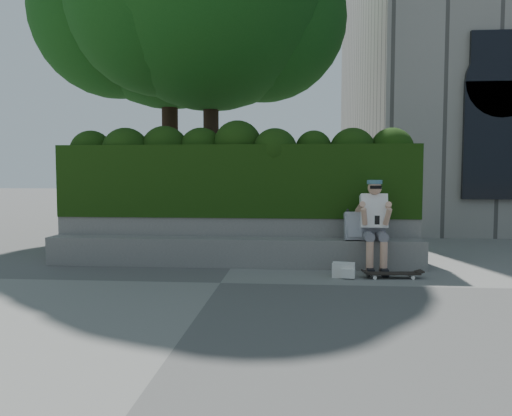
# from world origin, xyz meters

# --- Properties ---
(ground) EXTENTS (80.00, 80.00, 0.00)m
(ground) POSITION_xyz_m (0.00, 0.00, 0.00)
(ground) COLOR slate
(ground) RESTS_ON ground
(bench_ledge) EXTENTS (6.00, 0.45, 0.45)m
(bench_ledge) POSITION_xyz_m (0.00, 1.25, 0.23)
(bench_ledge) COLOR gray
(bench_ledge) RESTS_ON ground
(planter_wall) EXTENTS (6.00, 0.50, 0.75)m
(planter_wall) POSITION_xyz_m (0.00, 1.73, 0.38)
(planter_wall) COLOR gray
(planter_wall) RESTS_ON ground
(hedge) EXTENTS (6.00, 1.00, 1.20)m
(hedge) POSITION_xyz_m (0.00, 1.95, 1.35)
(hedge) COLOR black
(hedge) RESTS_ON planter_wall
(tree_right) EXTENTS (5.27, 5.27, 8.34)m
(tree_right) POSITION_xyz_m (-2.13, 5.62, 5.69)
(tree_right) COLOR black
(tree_right) RESTS_ON ground
(person) EXTENTS (0.40, 0.76, 1.38)m
(person) POSITION_xyz_m (2.20, 1.07, 0.75)
(person) COLOR slate
(person) RESTS_ON ground
(skateboard) EXTENTS (0.77, 0.25, 0.08)m
(skateboard) POSITION_xyz_m (2.38, 0.50, 0.07)
(skateboard) COLOR black
(skateboard) RESTS_ON ground
(backpack_plaid) EXTENTS (0.30, 0.17, 0.43)m
(backpack_plaid) POSITION_xyz_m (1.91, 1.15, 0.67)
(backpack_plaid) COLOR silver
(backpack_plaid) RESTS_ON bench_ledge
(backpack_ground) EXTENTS (0.34, 0.27, 0.20)m
(backpack_ground) POSITION_xyz_m (1.70, 0.53, 0.10)
(backpack_ground) COLOR white
(backpack_ground) RESTS_ON ground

